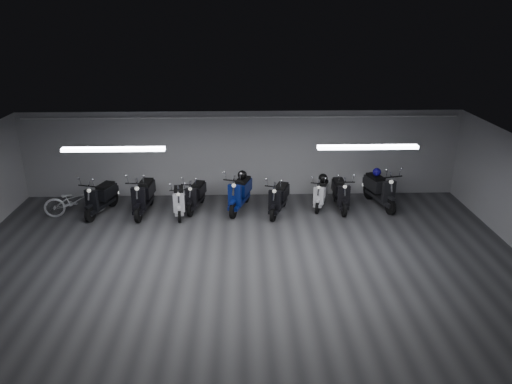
{
  "coord_description": "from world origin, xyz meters",
  "views": [
    {
      "loc": [
        -0.0,
        -10.14,
        5.91
      ],
      "look_at": [
        0.39,
        2.5,
        1.05
      ],
      "focal_mm": 34.34,
      "sensor_mm": 36.0,
      "label": 1
    }
  ],
  "objects_px": {
    "scooter_4": "(240,188)",
    "helmet_2": "(323,178)",
    "scooter_5": "(279,193)",
    "scooter_6": "(321,189)",
    "scooter_0": "(100,193)",
    "scooter_2": "(179,196)",
    "scooter_9": "(380,184)",
    "bicycle": "(74,197)",
    "helmet_1": "(242,175)",
    "helmet_0": "(377,172)",
    "scooter_1": "(143,190)",
    "scooter_8": "(341,188)",
    "scooter_3": "(196,191)"
  },
  "relations": [
    {
      "from": "scooter_6",
      "to": "scooter_9",
      "type": "xyz_separation_m",
      "value": [
        1.83,
        -0.01,
        0.14
      ]
    },
    {
      "from": "scooter_6",
      "to": "scooter_8",
      "type": "relative_size",
      "value": 0.88
    },
    {
      "from": "scooter_1",
      "to": "helmet_0",
      "type": "relative_size",
      "value": 7.56
    },
    {
      "from": "scooter_5",
      "to": "scooter_6",
      "type": "distance_m",
      "value": 1.43
    },
    {
      "from": "scooter_3",
      "to": "scooter_9",
      "type": "xyz_separation_m",
      "value": [
        5.68,
        0.06,
        0.12
      ]
    },
    {
      "from": "scooter_0",
      "to": "scooter_4",
      "type": "distance_m",
      "value": 4.15
    },
    {
      "from": "scooter_0",
      "to": "scooter_9",
      "type": "relative_size",
      "value": 0.93
    },
    {
      "from": "helmet_0",
      "to": "scooter_8",
      "type": "bearing_deg",
      "value": -160.6
    },
    {
      "from": "scooter_1",
      "to": "scooter_4",
      "type": "distance_m",
      "value": 2.88
    },
    {
      "from": "scooter_2",
      "to": "scooter_9",
      "type": "height_order",
      "value": "scooter_9"
    },
    {
      "from": "scooter_0",
      "to": "scooter_5",
      "type": "bearing_deg",
      "value": 15.46
    },
    {
      "from": "scooter_4",
      "to": "bicycle",
      "type": "xyz_separation_m",
      "value": [
        -4.9,
        -0.23,
        -0.16
      ]
    },
    {
      "from": "scooter_2",
      "to": "scooter_9",
      "type": "relative_size",
      "value": 0.83
    },
    {
      "from": "scooter_1",
      "to": "scooter_9",
      "type": "relative_size",
      "value": 1.0
    },
    {
      "from": "bicycle",
      "to": "helmet_0",
      "type": "xyz_separation_m",
      "value": [
        9.17,
        0.65,
        0.47
      ]
    },
    {
      "from": "scooter_0",
      "to": "scooter_2",
      "type": "height_order",
      "value": "scooter_0"
    },
    {
      "from": "scooter_3",
      "to": "scooter_6",
      "type": "bearing_deg",
      "value": 14.26
    },
    {
      "from": "scooter_2",
      "to": "helmet_2",
      "type": "height_order",
      "value": "scooter_2"
    },
    {
      "from": "scooter_2",
      "to": "scooter_3",
      "type": "xyz_separation_m",
      "value": [
        0.46,
        0.41,
        0.0
      ]
    },
    {
      "from": "scooter_9",
      "to": "bicycle",
      "type": "bearing_deg",
      "value": 167.59
    },
    {
      "from": "scooter_0",
      "to": "bicycle",
      "type": "height_order",
      "value": "scooter_0"
    },
    {
      "from": "helmet_1",
      "to": "helmet_2",
      "type": "xyz_separation_m",
      "value": [
        2.5,
        0.1,
        -0.17
      ]
    },
    {
      "from": "scooter_3",
      "to": "scooter_5",
      "type": "xyz_separation_m",
      "value": [
        2.51,
        -0.41,
        0.05
      ]
    },
    {
      "from": "helmet_0",
      "to": "scooter_5",
      "type": "bearing_deg",
      "value": -166.74
    },
    {
      "from": "bicycle",
      "to": "scooter_1",
      "type": "bearing_deg",
      "value": -103.41
    },
    {
      "from": "scooter_1",
      "to": "helmet_1",
      "type": "relative_size",
      "value": 6.92
    },
    {
      "from": "scooter_0",
      "to": "helmet_2",
      "type": "distance_m",
      "value": 6.76
    },
    {
      "from": "scooter_6",
      "to": "scooter_1",
      "type": "bearing_deg",
      "value": -157.27
    },
    {
      "from": "helmet_0",
      "to": "helmet_1",
      "type": "relative_size",
      "value": 0.92
    },
    {
      "from": "scooter_9",
      "to": "helmet_1",
      "type": "xyz_separation_m",
      "value": [
        -4.26,
        0.11,
        0.31
      ]
    },
    {
      "from": "scooter_4",
      "to": "scooter_9",
      "type": "distance_m",
      "value": 4.34
    },
    {
      "from": "scooter_2",
      "to": "scooter_9",
      "type": "xyz_separation_m",
      "value": [
        6.15,
        0.47,
        0.12
      ]
    },
    {
      "from": "scooter_0",
      "to": "scooter_6",
      "type": "bearing_deg",
      "value": 19.85
    },
    {
      "from": "scooter_5",
      "to": "scooter_9",
      "type": "xyz_separation_m",
      "value": [
        3.17,
        0.47,
        0.08
      ]
    },
    {
      "from": "scooter_4",
      "to": "helmet_2",
      "type": "xyz_separation_m",
      "value": [
        2.58,
        0.36,
        0.15
      ]
    },
    {
      "from": "helmet_0",
      "to": "scooter_9",
      "type": "bearing_deg",
      "value": -75.22
    },
    {
      "from": "scooter_8",
      "to": "scooter_9",
      "type": "relative_size",
      "value": 0.91
    },
    {
      "from": "scooter_9",
      "to": "helmet_2",
      "type": "height_order",
      "value": "scooter_9"
    },
    {
      "from": "scooter_2",
      "to": "scooter_5",
      "type": "xyz_separation_m",
      "value": [
        2.97,
        0.0,
        0.05
      ]
    },
    {
      "from": "scooter_2",
      "to": "helmet_1",
      "type": "xyz_separation_m",
      "value": [
        1.89,
        0.58,
        0.43
      ]
    },
    {
      "from": "bicycle",
      "to": "helmet_0",
      "type": "relative_size",
      "value": 6.71
    },
    {
      "from": "scooter_4",
      "to": "scooter_0",
      "type": "bearing_deg",
      "value": -160.13
    },
    {
      "from": "scooter_4",
      "to": "helmet_1",
      "type": "distance_m",
      "value": 0.42
    },
    {
      "from": "helmet_1",
      "to": "scooter_5",
      "type": "bearing_deg",
      "value": -28.09
    },
    {
      "from": "scooter_2",
      "to": "helmet_0",
      "type": "xyz_separation_m",
      "value": [
        6.08,
        0.73,
        0.43
      ]
    },
    {
      "from": "bicycle",
      "to": "scooter_5",
      "type": "bearing_deg",
      "value": -105.98
    },
    {
      "from": "scooter_8",
      "to": "bicycle",
      "type": "height_order",
      "value": "scooter_8"
    },
    {
      "from": "scooter_1",
      "to": "scooter_5",
      "type": "bearing_deg",
      "value": 2.74
    },
    {
      "from": "helmet_1",
      "to": "scooter_6",
      "type": "bearing_deg",
      "value": -2.48
    },
    {
      "from": "scooter_3",
      "to": "bicycle",
      "type": "height_order",
      "value": "scooter_3"
    }
  ]
}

